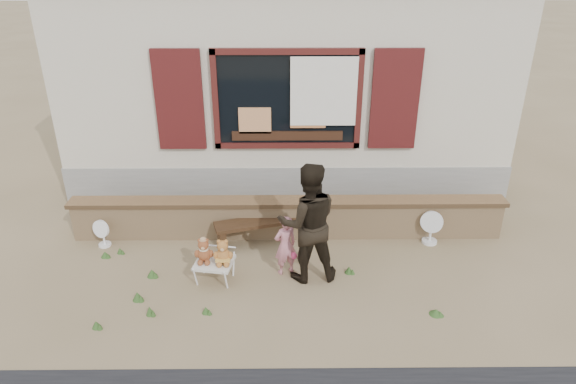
{
  "coord_description": "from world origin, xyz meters",
  "views": [
    {
      "loc": [
        -0.06,
        -6.41,
        4.42
      ],
      "look_at": [
        0.0,
        0.6,
        1.0
      ],
      "focal_mm": 32.0,
      "sensor_mm": 36.0,
      "label": 1
    }
  ],
  "objects_px": {
    "teddy_bear_left": "(204,250)",
    "adult": "(308,223)",
    "bench": "(265,226)",
    "child": "(285,245)",
    "teddy_bear_right": "(223,251)",
    "folding_chair": "(214,263)"
  },
  "relations": [
    {
      "from": "child",
      "to": "adult",
      "type": "bearing_deg",
      "value": 138.69
    },
    {
      "from": "bench",
      "to": "teddy_bear_left",
      "type": "xyz_separation_m",
      "value": [
        -0.82,
        -1.04,
        0.21
      ]
    },
    {
      "from": "bench",
      "to": "child",
      "type": "xyz_separation_m",
      "value": [
        0.33,
        -0.87,
        0.17
      ]
    },
    {
      "from": "teddy_bear_left",
      "to": "teddy_bear_right",
      "type": "relative_size",
      "value": 0.97
    },
    {
      "from": "teddy_bear_left",
      "to": "teddy_bear_right",
      "type": "bearing_deg",
      "value": 0.0
    },
    {
      "from": "teddy_bear_right",
      "to": "child",
      "type": "distance_m",
      "value": 0.91
    },
    {
      "from": "teddy_bear_left",
      "to": "adult",
      "type": "xyz_separation_m",
      "value": [
        1.47,
        0.07,
        0.39
      ]
    },
    {
      "from": "adult",
      "to": "teddy_bear_left",
      "type": "bearing_deg",
      "value": -3.61
    },
    {
      "from": "folding_chair",
      "to": "bench",
      "type": "bearing_deg",
      "value": 67.23
    },
    {
      "from": "teddy_bear_left",
      "to": "adult",
      "type": "height_order",
      "value": "adult"
    },
    {
      "from": "folding_chair",
      "to": "adult",
      "type": "xyz_separation_m",
      "value": [
        1.33,
        0.1,
        0.6
      ]
    },
    {
      "from": "bench",
      "to": "folding_chair",
      "type": "height_order",
      "value": "bench"
    },
    {
      "from": "bench",
      "to": "adult",
      "type": "bearing_deg",
      "value": -72.42
    },
    {
      "from": "bench",
      "to": "teddy_bear_right",
      "type": "height_order",
      "value": "teddy_bear_right"
    },
    {
      "from": "folding_chair",
      "to": "child",
      "type": "height_order",
      "value": "child"
    },
    {
      "from": "teddy_bear_right",
      "to": "adult",
      "type": "relative_size",
      "value": 0.21
    },
    {
      "from": "bench",
      "to": "child",
      "type": "distance_m",
      "value": 0.95
    },
    {
      "from": "folding_chair",
      "to": "teddy_bear_right",
      "type": "xyz_separation_m",
      "value": [
        0.14,
        -0.02,
        0.22
      ]
    },
    {
      "from": "teddy_bear_right",
      "to": "bench",
      "type": "bearing_deg",
      "value": 73.3
    },
    {
      "from": "bench",
      "to": "child",
      "type": "height_order",
      "value": "child"
    },
    {
      "from": "teddy_bear_right",
      "to": "teddy_bear_left",
      "type": "bearing_deg",
      "value": -180.0
    },
    {
      "from": "teddy_bear_left",
      "to": "teddy_bear_right",
      "type": "height_order",
      "value": "teddy_bear_right"
    }
  ]
}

